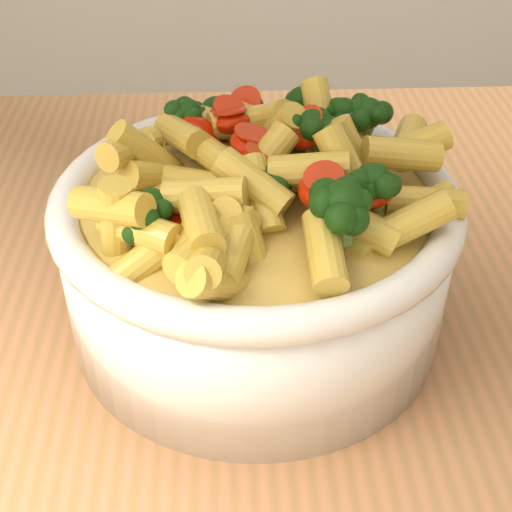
{
  "coord_description": "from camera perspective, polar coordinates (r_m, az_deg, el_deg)",
  "views": [
    {
      "loc": [
        0.05,
        -0.34,
        1.22
      ],
      "look_at": [
        0.07,
        0.02,
        0.95
      ],
      "focal_mm": 50.0,
      "sensor_mm": 36.0,
      "label": 1
    }
  ],
  "objects": [
    {
      "name": "table",
      "position": [
        0.55,
        -6.92,
        -14.68
      ],
      "size": [
        1.2,
        0.8,
        0.9
      ],
      "color": "#BA7A50",
      "rests_on": "ground"
    },
    {
      "name": "serving_bowl",
      "position": [
        0.45,
        0.0,
        0.13
      ],
      "size": [
        0.25,
        0.25,
        0.11
      ],
      "color": "white",
      "rests_on": "table"
    },
    {
      "name": "pasta_salad",
      "position": [
        0.42,
        -0.0,
        7.48
      ],
      "size": [
        0.2,
        0.2,
        0.04
      ],
      "color": "#E8BB49",
      "rests_on": "serving_bowl"
    }
  ]
}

